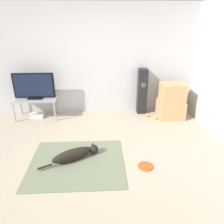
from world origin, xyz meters
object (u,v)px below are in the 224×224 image
Objects in this scene: tennis_ball_by_boxes at (155,118)px; tennis_ball_near_speaker at (147,115)px; cardboard_box_lower at (170,109)px; tv_stand at (36,101)px; game_console at (37,115)px; frisbee at (146,166)px; cardboard_box_upper at (173,92)px; tv at (34,86)px; floor_speaker at (142,91)px; dog at (75,154)px.

tennis_ball_by_boxes is 0.23m from tennis_ball_near_speaker.
cardboard_box_lower is 9.04× the size of tennis_ball_by_boxes.
tennis_ball_by_boxes is 1.00× the size of tennis_ball_near_speaker.
tv_stand reaches higher than cardboard_box_lower.
game_console reaches higher than tennis_ball_near_speaker.
frisbee is 2.13m from cardboard_box_lower.
tennis_ball_by_boxes reaches higher than frisbee.
tv_stand is (-3.19, 0.14, -0.20)m from cardboard_box_upper.
floor_speaker is at bearing 3.77° from tv.
floor_speaker is at bearing 3.25° from game_console.
cardboard_box_lower is 0.54× the size of floor_speaker.
tennis_ball_near_speaker reaches higher than frisbee.
tv is at bearing -30.78° from game_console.
dog reaches higher than tennis_ball_by_boxes.
cardboard_box_lower is 0.80m from floor_speaker.
cardboard_box_lower is 1.81× the size of game_console.
tennis_ball_near_speaker is at bearing -70.08° from floor_speaker.
frisbee is 2.21m from cardboard_box_upper.
cardboard_box_lower reaches higher than tennis_ball_by_boxes.
tv_stand is 1.05× the size of tv.
tennis_ball_near_speaker is at bearing -2.54° from tv.
frisbee is at bearing -42.54° from tv.
cardboard_box_upper reaches higher than game_console.
cardboard_box_lower is (0.96, 1.89, 0.19)m from frisbee.
tv is at bearing 90.00° from tv_stand.
dog reaches higher than tennis_ball_near_speaker.
tv_stand is at bearing 177.45° from cardboard_box_upper.
cardboard_box_upper is at bearing -2.92° from tennis_ball_near_speaker.
tv_stand reaches higher than game_console.
tennis_ball_by_boxes is (1.72, 1.51, -0.08)m from dog.
floor_speaker is at bearing 154.33° from cardboard_box_lower.
tennis_ball_near_speaker is 0.20× the size of game_console.
floor_speaker reaches higher than frisbee.
floor_speaker reaches higher than dog.
tv_stand reaches higher than tennis_ball_by_boxes.
cardboard_box_lower is at bearing -2.95° from tennis_ball_near_speaker.
tv_stand is at bearing 137.50° from frisbee.
tv reaches higher than cardboard_box_upper.
tv_stand is 2.67m from tennis_ball_near_speaker.
cardboard_box_lower is at bearing -2.61° from tv.
dog is 3.88× the size of frisbee.
frisbee is 3.70× the size of tennis_ball_by_boxes.
tv is at bearing -176.23° from floor_speaker.
tv reaches higher than frisbee.
game_console is at bearing 137.62° from frisbee.
frisbee is at bearing -117.00° from cardboard_box_upper.
cardboard_box_upper is 8.21× the size of tennis_ball_near_speaker.
floor_speaker reaches higher than cardboard_box_lower.
floor_speaker reaches higher than tennis_ball_by_boxes.
cardboard_box_upper is 0.58× the size of tv.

